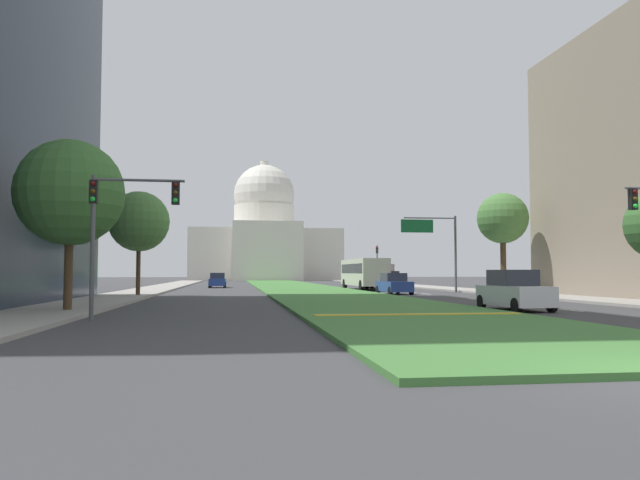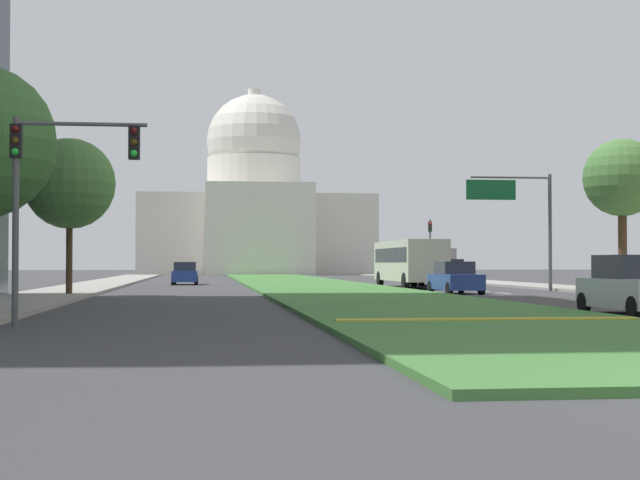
{
  "view_description": "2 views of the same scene",
  "coord_description": "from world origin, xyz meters",
  "px_view_note": "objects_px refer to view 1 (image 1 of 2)",
  "views": [
    {
      "loc": [
        -6.8,
        -8.89,
        1.72
      ],
      "look_at": [
        1.89,
        51.76,
        4.95
      ],
      "focal_mm": 34.19,
      "sensor_mm": 36.0,
      "label": 1
    },
    {
      "loc": [
        -7.16,
        -10.74,
        1.59
      ],
      "look_at": [
        0.99,
        56.27,
        3.18
      ],
      "focal_mm": 54.06,
      "sensor_mm": 36.0,
      "label": 2
    }
  ],
  "objects_px": {
    "sedan_lead_stopped": "(514,291)",
    "sedan_far_horizon": "(218,281)",
    "capitol_building": "(264,241)",
    "city_bus": "(364,272)",
    "street_tree_right_mid": "(503,219)",
    "box_truck_delivery": "(376,272)",
    "traffic_light_far_right": "(377,260)",
    "sedan_distant": "(390,281)",
    "street_tree_left_near": "(70,193)",
    "traffic_light_near_left": "(117,214)",
    "sedan_midblock": "(394,284)",
    "street_tree_left_mid": "(139,222)",
    "overhead_guide_sign": "(436,238)"
  },
  "relations": [
    {
      "from": "sedan_far_horizon",
      "to": "overhead_guide_sign",
      "type": "bearing_deg",
      "value": -44.72
    },
    {
      "from": "sedan_lead_stopped",
      "to": "sedan_far_horizon",
      "type": "height_order",
      "value": "sedan_lead_stopped"
    },
    {
      "from": "overhead_guide_sign",
      "to": "street_tree_left_near",
      "type": "xyz_separation_m",
      "value": [
        -23.9,
        -22.72,
        0.45
      ]
    },
    {
      "from": "capitol_building",
      "to": "traffic_light_far_right",
      "type": "distance_m",
      "value": 58.28
    },
    {
      "from": "traffic_light_far_right",
      "to": "sedan_lead_stopped",
      "type": "height_order",
      "value": "traffic_light_far_right"
    },
    {
      "from": "traffic_light_far_right",
      "to": "street_tree_right_mid",
      "type": "height_order",
      "value": "street_tree_right_mid"
    },
    {
      "from": "overhead_guide_sign",
      "to": "street_tree_left_mid",
      "type": "bearing_deg",
      "value": -166.24
    },
    {
      "from": "sedan_midblock",
      "to": "sedan_far_horizon",
      "type": "height_order",
      "value": "sedan_midblock"
    },
    {
      "from": "traffic_light_near_left",
      "to": "sedan_far_horizon",
      "type": "bearing_deg",
      "value": 86.89
    },
    {
      "from": "sedan_distant",
      "to": "capitol_building",
      "type": "bearing_deg",
      "value": 96.33
    },
    {
      "from": "capitol_building",
      "to": "city_bus",
      "type": "distance_m",
      "value": 76.82
    },
    {
      "from": "street_tree_left_near",
      "to": "sedan_distant",
      "type": "distance_m",
      "value": 38.49
    },
    {
      "from": "sedan_distant",
      "to": "box_truck_delivery",
      "type": "xyz_separation_m",
      "value": [
        0.15,
        6.32,
        0.84
      ]
    },
    {
      "from": "sedan_lead_stopped",
      "to": "capitol_building",
      "type": "bearing_deg",
      "value": 93.05
    },
    {
      "from": "street_tree_left_mid",
      "to": "sedan_far_horizon",
      "type": "xyz_separation_m",
      "value": [
        4.87,
        24.29,
        -4.47
      ]
    },
    {
      "from": "street_tree_left_near",
      "to": "sedan_distant",
      "type": "relative_size",
      "value": 1.62
    },
    {
      "from": "traffic_light_near_left",
      "to": "city_bus",
      "type": "height_order",
      "value": "traffic_light_near_left"
    },
    {
      "from": "traffic_light_far_right",
      "to": "overhead_guide_sign",
      "type": "distance_m",
      "value": 27.69
    },
    {
      "from": "overhead_guide_sign",
      "to": "street_tree_right_mid",
      "type": "distance_m",
      "value": 6.91
    },
    {
      "from": "traffic_light_near_left",
      "to": "street_tree_left_near",
      "type": "height_order",
      "value": "street_tree_left_near"
    },
    {
      "from": "capitol_building",
      "to": "street_tree_right_mid",
      "type": "relative_size",
      "value": 4.07
    },
    {
      "from": "traffic_light_near_left",
      "to": "street_tree_right_mid",
      "type": "height_order",
      "value": "street_tree_right_mid"
    },
    {
      "from": "capitol_building",
      "to": "traffic_light_near_left",
      "type": "xyz_separation_m",
      "value": [
        -10.92,
        -111.38,
        -4.85
      ]
    },
    {
      "from": "overhead_guide_sign",
      "to": "street_tree_right_mid",
      "type": "height_order",
      "value": "street_tree_right_mid"
    },
    {
      "from": "traffic_light_far_right",
      "to": "sedan_distant",
      "type": "xyz_separation_m",
      "value": [
        -3.35,
        -19.08,
        -2.47
      ]
    },
    {
      "from": "street_tree_left_near",
      "to": "sedan_lead_stopped",
      "type": "xyz_separation_m",
      "value": [
        19.4,
        -0.88,
        -4.22
      ]
    },
    {
      "from": "street_tree_right_mid",
      "to": "sedan_far_horizon",
      "type": "distance_m",
      "value": 33.26
    },
    {
      "from": "traffic_light_far_right",
      "to": "sedan_midblock",
      "type": "bearing_deg",
      "value": -101.21
    },
    {
      "from": "street_tree_right_mid",
      "to": "box_truck_delivery",
      "type": "height_order",
      "value": "street_tree_right_mid"
    },
    {
      "from": "sedan_midblock",
      "to": "sedan_distant",
      "type": "distance_m",
      "value": 12.57
    },
    {
      "from": "capitol_building",
      "to": "sedan_far_horizon",
      "type": "relative_size",
      "value": 7.18
    },
    {
      "from": "traffic_light_far_right",
      "to": "box_truck_delivery",
      "type": "distance_m",
      "value": 13.26
    },
    {
      "from": "overhead_guide_sign",
      "to": "sedan_midblock",
      "type": "relative_size",
      "value": 1.54
    },
    {
      "from": "traffic_light_far_right",
      "to": "sedan_midblock",
      "type": "height_order",
      "value": "traffic_light_far_right"
    },
    {
      "from": "traffic_light_near_left",
      "to": "street_tree_left_near",
      "type": "relative_size",
      "value": 0.71
    },
    {
      "from": "capitol_building",
      "to": "box_truck_delivery",
      "type": "relative_size",
      "value": 4.91
    },
    {
      "from": "sedan_distant",
      "to": "city_bus",
      "type": "distance_m",
      "value": 2.84
    },
    {
      "from": "sedan_distant",
      "to": "sedan_far_horizon",
      "type": "xyz_separation_m",
      "value": [
        -16.87,
        9.99,
        -0.07
      ]
    },
    {
      "from": "street_tree_right_mid",
      "to": "city_bus",
      "type": "relative_size",
      "value": 0.7
    },
    {
      "from": "traffic_light_near_left",
      "to": "box_truck_delivery",
      "type": "xyz_separation_m",
      "value": [
        19.49,
        41.79,
        -2.12
      ]
    },
    {
      "from": "capitol_building",
      "to": "sedan_midblock",
      "type": "distance_m",
      "value": 88.69
    },
    {
      "from": "traffic_light_far_right",
      "to": "sedan_midblock",
      "type": "relative_size",
      "value": 1.23
    },
    {
      "from": "traffic_light_far_right",
      "to": "sedan_lead_stopped",
      "type": "relative_size",
      "value": 1.21
    },
    {
      "from": "street_tree_left_mid",
      "to": "sedan_midblock",
      "type": "distance_m",
      "value": 19.51
    },
    {
      "from": "street_tree_left_near",
      "to": "city_bus",
      "type": "xyz_separation_m",
      "value": [
        19.41,
        30.88,
        -3.29
      ]
    },
    {
      "from": "sedan_midblock",
      "to": "street_tree_left_mid",
      "type": "bearing_deg",
      "value": -173.77
    },
    {
      "from": "street_tree_right_mid",
      "to": "sedan_distant",
      "type": "height_order",
      "value": "street_tree_right_mid"
    },
    {
      "from": "street_tree_left_mid",
      "to": "sedan_lead_stopped",
      "type": "bearing_deg",
      "value": -43.04
    },
    {
      "from": "street_tree_left_near",
      "to": "sedan_distant",
      "type": "bearing_deg",
      "value": 54.78
    },
    {
      "from": "box_truck_delivery",
      "to": "sedan_distant",
      "type": "bearing_deg",
      "value": -91.37
    }
  ]
}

